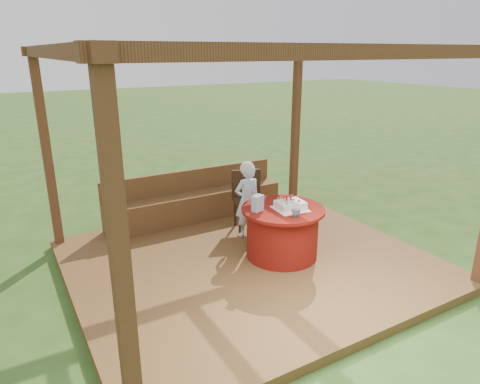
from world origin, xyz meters
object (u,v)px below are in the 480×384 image
(bench, at_px, (196,203))
(birthday_cake, at_px, (290,205))
(drinking_glass, at_px, (296,214))
(table, at_px, (282,232))
(gift_bag, at_px, (258,203))
(chair, at_px, (248,196))
(elderly_woman, at_px, (247,198))

(bench, bearing_deg, birthday_cake, -75.61)
(birthday_cake, distance_m, drinking_glass, 0.30)
(table, bearing_deg, gift_bag, 167.92)
(chair, distance_m, drinking_glass, 1.48)
(bench, distance_m, gift_bag, 1.85)
(drinking_glass, bearing_deg, table, 79.86)
(table, height_order, birthday_cake, birthday_cake)
(birthday_cake, relative_size, drinking_glass, 3.94)
(elderly_woman, distance_m, drinking_glass, 1.19)
(gift_bag, xyz_separation_m, drinking_glass, (0.29, -0.43, -0.05))
(chair, height_order, gift_bag, chair)
(bench, height_order, drinking_glass, bench)
(drinking_glass, bearing_deg, elderly_woman, 89.87)
(chair, relative_size, elderly_woman, 0.79)
(bench, xyz_separation_m, elderly_woman, (0.38, -1.03, 0.33))
(bench, distance_m, birthday_cake, 2.05)
(chair, xyz_separation_m, birthday_cake, (-0.06, -1.17, 0.24))
(drinking_glass, bearing_deg, bench, 99.61)
(table, height_order, gift_bag, gift_bag)
(bench, relative_size, table, 2.71)
(bench, height_order, table, bench)
(table, relative_size, chair, 1.22)
(chair, relative_size, birthday_cake, 2.07)
(table, bearing_deg, drinking_glass, -100.14)
(table, bearing_deg, bench, 103.34)
(chair, xyz_separation_m, drinking_glass, (-0.18, -1.45, 0.23))
(table, xyz_separation_m, drinking_glass, (-0.06, -0.36, 0.39))
(elderly_woman, bearing_deg, bench, 110.11)
(drinking_glass, bearing_deg, chair, 82.90)
(table, distance_m, elderly_woman, 0.85)
(bench, bearing_deg, chair, -53.69)
(chair, relative_size, gift_bag, 4.31)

